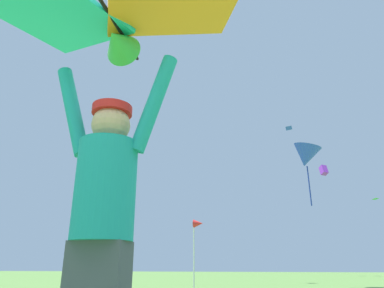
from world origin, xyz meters
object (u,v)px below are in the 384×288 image
(marker_flag, at_px, (198,229))
(distant_kite_blue_far_center, at_px, (306,156))
(held_stunt_kite, at_px, (115,17))
(distant_kite_purple_low_left, at_px, (324,170))
(distant_kite_blue_low_right, at_px, (289,128))
(distant_kite_green_overhead_distant, at_px, (375,199))
(kite_flyer_person, at_px, (103,219))

(marker_flag, bearing_deg, distant_kite_blue_far_center, 53.56)
(held_stunt_kite, xyz_separation_m, distant_kite_purple_low_left, (3.22, 32.94, 7.26))
(distant_kite_blue_low_right, xyz_separation_m, distant_kite_green_overhead_distant, (6.83, 0.34, -7.59))
(kite_flyer_person, relative_size, marker_flag, 0.94)
(distant_kite_blue_low_right, distance_m, distant_kite_green_overhead_distant, 10.21)
(held_stunt_kite, distance_m, distant_kite_blue_low_right, 34.75)
(distant_kite_blue_low_right, relative_size, distant_kite_blue_far_center, 0.32)
(distant_kite_green_overhead_distant, bearing_deg, held_stunt_kite, -102.39)
(held_stunt_kite, bearing_deg, distant_kite_blue_low_right, 89.27)
(kite_flyer_person, distance_m, distant_kite_blue_far_center, 13.78)
(distant_kite_blue_low_right, bearing_deg, held_stunt_kite, -90.73)
(distant_kite_blue_low_right, distance_m, marker_flag, 27.19)
(held_stunt_kite, height_order, distant_kite_purple_low_left, distant_kite_purple_low_left)
(distant_kite_blue_far_center, height_order, marker_flag, distant_kite_blue_far_center)
(distant_kite_purple_low_left, bearing_deg, distant_kite_green_overhead_distant, 0.72)
(distant_kite_blue_far_center, bearing_deg, kite_flyer_person, -95.95)
(kite_flyer_person, relative_size, distant_kite_blue_low_right, 2.24)
(held_stunt_kite, bearing_deg, distant_kite_blue_far_center, 84.12)
(distant_kite_blue_far_center, distance_m, marker_flag, 6.62)
(distant_kite_blue_low_right, bearing_deg, distant_kite_blue_far_center, -87.25)
(kite_flyer_person, xyz_separation_m, held_stunt_kite, (0.01, -0.08, 1.29))
(distant_kite_blue_far_center, bearing_deg, distant_kite_blue_low_right, 92.75)
(kite_flyer_person, height_order, distant_kite_green_overhead_distant, distant_kite_green_overhead_distant)
(distant_kite_purple_low_left, xyz_separation_m, marker_flag, (-5.26, -24.40, -7.71))
(distant_kite_green_overhead_distant, bearing_deg, distant_kite_blue_far_center, -106.54)
(kite_flyer_person, xyz_separation_m, marker_flag, (-2.03, 8.47, 0.84))
(kite_flyer_person, bearing_deg, distant_kite_purple_low_left, 84.38)
(distant_kite_blue_far_center, relative_size, distant_kite_green_overhead_distant, 5.21)
(distant_kite_blue_far_center, xyz_separation_m, distant_kite_purple_low_left, (1.87, 19.80, 4.38))
(distant_kite_purple_low_left, height_order, marker_flag, distant_kite_purple_low_left)
(distant_kite_blue_far_center, relative_size, marker_flag, 1.32)
(distant_kite_blue_low_right, relative_size, marker_flag, 0.42)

